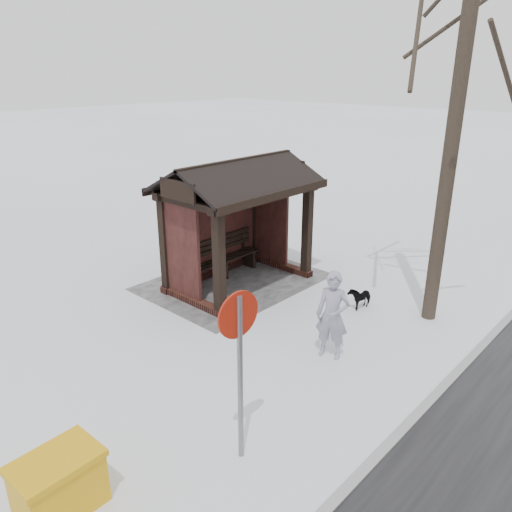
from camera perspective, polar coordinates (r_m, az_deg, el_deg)
The scene contains 8 objects.
ground at distance 12.35m, azimuth -1.90°, elevation -3.23°, with size 120.00×120.00×0.00m, color white.
kerb at distance 9.76m, azimuth 22.40°, elevation -11.79°, with size 120.00×0.15×0.06m, color gray.
trampled_patch at distance 12.47m, azimuth -2.56°, elevation -2.94°, with size 4.20×3.20×0.02m, color gray.
bus_shelter at distance 11.75m, azimuth -2.58°, elevation 6.69°, with size 3.60×2.40×3.09m.
pedestrian at distance 9.12m, azimuth 8.73°, elevation -6.73°, with size 0.61×0.40×1.66m, color #948EA7.
dog at distance 11.31m, azimuth 11.78°, elevation -4.59°, with size 0.27×0.60×0.51m, color black.
grit_bin at distance 6.88m, azimuth -21.58°, elevation -23.08°, with size 1.01×0.71×0.76m.
road_sign at distance 6.35m, azimuth -1.98°, elevation -9.83°, with size 0.63×0.11×2.47m.
Camera 1 is at (8.03, 7.95, 4.98)m, focal length 35.00 mm.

